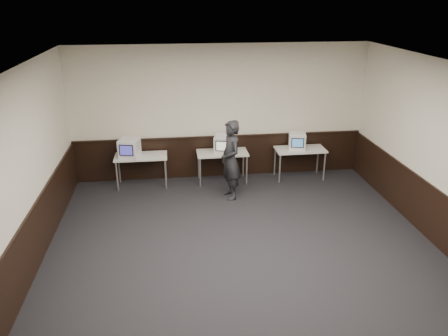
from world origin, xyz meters
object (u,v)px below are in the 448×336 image
object	(u,v)px
emac_center	(223,144)
person	(231,160)
desk_center	(222,155)
desk_right	(300,151)
emac_right	(297,141)
desk_left	(141,158)
emac_left	(129,148)

from	to	relation	value
emac_center	person	xyz separation A→B (m)	(0.05, -0.89, -0.07)
desk_center	person	xyz separation A→B (m)	(0.07, -0.90, 0.20)
desk_right	emac_right	distance (m)	0.28
desk_right	person	size ratio (longest dim) A/B	0.68
desk_right	emac_center	bearing A→B (deg)	-179.58
desk_left	emac_center	world-z (taller)	emac_center
emac_left	emac_center	distance (m)	2.17
desk_left	desk_right	size ratio (longest dim) A/B	1.00
desk_left	emac_left	distance (m)	0.38
desk_left	desk_center	size ratio (longest dim) A/B	1.00
desk_left	emac_center	bearing A→B (deg)	-0.41
desk_right	person	bearing A→B (deg)	-153.78
emac_left	desk_right	bearing A→B (deg)	13.97
emac_left	person	world-z (taller)	person
emac_center	emac_right	xyz separation A→B (m)	(1.79, 0.02, -0.01)
emac_left	person	size ratio (longest dim) A/B	0.30
desk_right	person	world-z (taller)	person
desk_center	person	bearing A→B (deg)	-85.38
emac_center	emac_right	size ratio (longest dim) A/B	1.06
emac_left	person	bearing A→B (deg)	-7.71
desk_center	desk_right	distance (m)	1.90
emac_left	emac_right	world-z (taller)	emac_left
desk_right	emac_left	bearing A→B (deg)	-179.23
desk_right	emac_left	world-z (taller)	emac_left
desk_left	desk_right	world-z (taller)	same
desk_left	emac_right	distance (m)	3.72
desk_left	desk_center	bearing A→B (deg)	0.00
desk_left	desk_center	xyz separation A→B (m)	(1.90, 0.00, 0.00)
emac_center	emac_right	distance (m)	1.79
desk_center	emac_left	bearing A→B (deg)	-178.55
person	emac_left	bearing A→B (deg)	-124.55
emac_center	desk_center	bearing A→B (deg)	165.50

